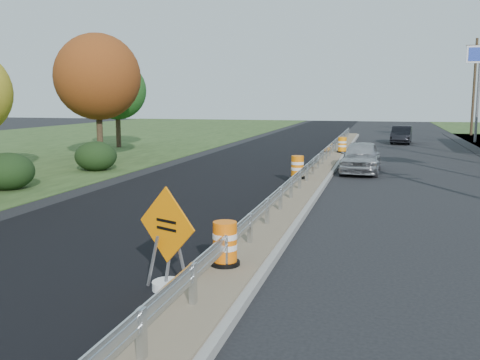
% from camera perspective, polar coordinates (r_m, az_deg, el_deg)
% --- Properties ---
extents(ground, '(140.00, 140.00, 0.00)m').
position_cam_1_polar(ground, '(18.73, 5.46, -2.59)').
color(ground, black).
rests_on(ground, ground).
extents(milled_overlay, '(7.20, 120.00, 0.01)m').
position_cam_1_polar(milled_overlay, '(29.31, 0.19, 1.56)').
color(milled_overlay, black).
rests_on(milled_overlay, ground).
extents(median, '(1.60, 55.00, 0.23)m').
position_cam_1_polar(median, '(26.53, 8.32, 0.94)').
color(median, gray).
rests_on(median, ground).
extents(guardrail, '(0.10, 46.15, 0.72)m').
position_cam_1_polar(guardrail, '(27.45, 8.59, 2.49)').
color(guardrail, silver).
rests_on(guardrail, median).
extents(pylon_sign_north, '(2.20, 0.30, 7.90)m').
position_cam_1_polar(pylon_sign_north, '(48.79, 24.24, 11.29)').
color(pylon_sign_north, slate).
rests_on(pylon_sign_north, ground).
extents(utility_pole_north, '(1.90, 0.26, 9.40)m').
position_cam_1_polar(utility_pole_north, '(57.77, 23.70, 9.27)').
color(utility_pole_north, '#473523').
rests_on(utility_pole_north, ground).
extents(hedge_mid, '(2.09, 2.09, 1.52)m').
position_cam_1_polar(hedge_mid, '(23.38, -23.53, 0.87)').
color(hedge_mid, black).
rests_on(hedge_mid, ground).
extents(hedge_north, '(2.09, 2.09, 1.52)m').
position_cam_1_polar(hedge_north, '(28.03, -15.12, 2.48)').
color(hedge_north, black).
rests_on(hedge_north, ground).
extents(tree_near_red, '(4.95, 4.95, 7.35)m').
position_cam_1_polar(tree_near_red, '(32.37, -14.95, 10.57)').
color(tree_near_red, '#473523').
rests_on(tree_near_red, ground).
extents(tree_near_back, '(4.29, 4.29, 6.37)m').
position_cam_1_polar(tree_near_back, '(40.81, -12.99, 9.28)').
color(tree_near_back, '#473523').
rests_on(tree_near_back, ground).
extents(caution_sign, '(1.35, 0.63, 2.03)m').
position_cam_1_polar(caution_sign, '(10.45, -7.74, -8.90)').
color(caution_sign, white).
rests_on(caution_sign, ground).
extents(barrel_median_near, '(0.62, 0.62, 0.91)m').
position_cam_1_polar(barrel_median_near, '(11.14, -1.62, -6.88)').
color(barrel_median_near, black).
rests_on(barrel_median_near, median).
extents(barrel_median_mid, '(0.67, 0.67, 0.98)m').
position_cam_1_polar(barrel_median_mid, '(23.16, 6.14, 1.33)').
color(barrel_median_mid, black).
rests_on(barrel_median_mid, median).
extents(barrel_median_far, '(0.67, 0.67, 0.98)m').
position_cam_1_polar(barrel_median_far, '(34.68, 10.85, 3.67)').
color(barrel_median_far, black).
rests_on(barrel_median_far, median).
extents(car_silver, '(1.98, 4.65, 1.57)m').
position_cam_1_polar(car_silver, '(27.19, 12.78, 2.43)').
color(car_silver, '#AEADB2').
rests_on(car_silver, ground).
extents(car_dark_mid, '(1.86, 4.40, 1.41)m').
position_cam_1_polar(car_dark_mid, '(45.65, 16.84, 4.65)').
color(car_dark_mid, black).
rests_on(car_dark_mid, ground).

